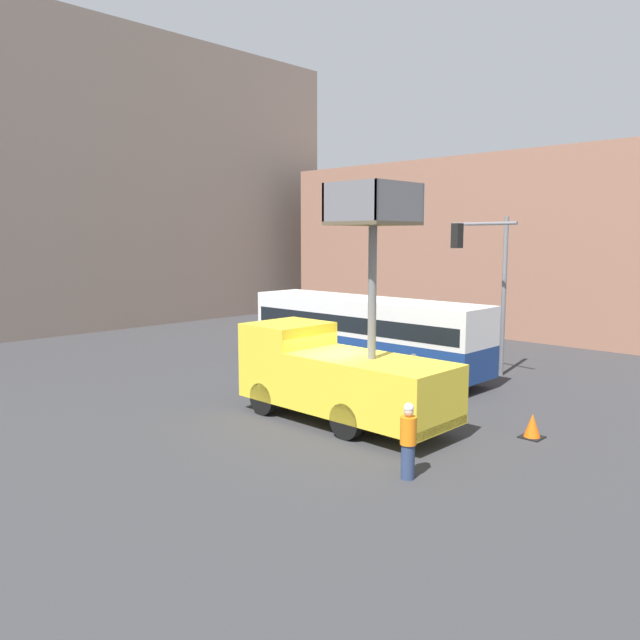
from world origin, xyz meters
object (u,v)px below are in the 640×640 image
Objects in this scene: city_bus at (366,329)px; traffic_cone_near_truck at (532,427)px; utility_truck at (338,371)px; traffic_light_pole at (489,271)px; road_worker_near_truck at (408,441)px; road_worker_directing at (413,381)px.

city_bus reaches higher than traffic_cone_near_truck.
utility_truck is at bearing 110.69° from city_bus.
traffic_light_pole is 8.29m from traffic_cone_near_truck.
traffic_light_pole is 3.52× the size of road_worker_near_truck.
city_bus is at bearing -20.79° from road_worker_directing.
road_worker_near_truck is at bearing 171.28° from traffic_cone_near_truck.
traffic_light_pole is at bearing -2.27° from utility_truck.
road_worker_near_truck reaches higher than traffic_cone_near_truck.
traffic_light_pole is 6.50m from road_worker_directing.
road_worker_near_truck is 2.64× the size of traffic_cone_near_truck.
traffic_cone_near_truck is at bearing -167.31° from road_worker_directing.
city_bus is 15.78× the size of traffic_cone_near_truck.
traffic_light_pole reaches higher than traffic_cone_near_truck.
road_worker_directing is 4.17m from traffic_cone_near_truck.
road_worker_near_truck is at bearing -159.72° from traffic_light_pole.
utility_truck is at bearing 117.85° from traffic_cone_near_truck.
traffic_light_pole reaches higher than road_worker_near_truck.
road_worker_near_truck is at bearing 138.42° from road_worker_directing.
utility_truck is 5.73m from traffic_cone_near_truck.
utility_truck is 1.11× the size of traffic_light_pole.
city_bus reaches higher than road_worker_directing.
city_bus is 9.62m from traffic_cone_near_truck.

